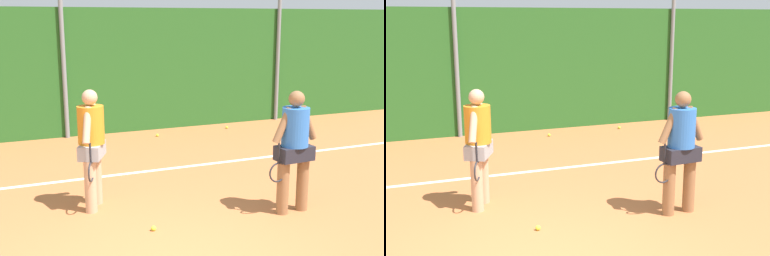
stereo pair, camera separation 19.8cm
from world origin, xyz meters
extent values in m
plane|color=#B76638|center=(0.00, 2.09, 0.00)|extent=(29.54, 29.54, 0.00)
cube|color=#286023|center=(0.00, 7.10, 1.46)|extent=(19.20, 0.25, 2.92)
cylinder|color=gray|center=(0.00, 6.92, 1.58)|extent=(0.10, 0.10, 3.17)
cylinder|color=gray|center=(5.54, 6.92, 1.58)|extent=(0.10, 0.10, 3.17)
cube|color=white|center=(0.00, 3.77, 0.00)|extent=(14.03, 0.10, 0.01)
cylinder|color=#8C603D|center=(2.44, 1.22, 0.38)|extent=(0.17, 0.17, 0.76)
cylinder|color=#8C603D|center=(2.11, 1.20, 0.38)|extent=(0.17, 0.17, 0.76)
cube|color=#23232D|center=(2.28, 1.21, 0.86)|extent=(0.52, 0.32, 0.20)
cylinder|color=blue|center=(2.28, 1.21, 1.23)|extent=(0.37, 0.37, 0.54)
sphere|color=#8C603D|center=(2.28, 1.21, 1.62)|extent=(0.22, 0.22, 0.22)
cylinder|color=#8C603D|center=(2.49, 1.22, 1.27)|extent=(0.31, 0.11, 0.50)
cylinder|color=#8C603D|center=(2.07, 1.19, 1.27)|extent=(0.31, 0.11, 0.50)
cylinder|color=black|center=(1.98, 1.14, 0.90)|extent=(0.03, 0.03, 0.28)
torus|color=#26262B|center=(1.98, 1.14, 0.63)|extent=(0.28, 0.04, 0.28)
cylinder|color=tan|center=(-0.21, 2.57, 0.38)|extent=(0.17, 0.17, 0.75)
cylinder|color=tan|center=(-0.35, 2.26, 0.38)|extent=(0.17, 0.17, 0.75)
cube|color=#99999E|center=(-0.28, 2.42, 0.85)|extent=(0.48, 0.58, 0.20)
cylinder|color=orange|center=(-0.28, 2.42, 1.22)|extent=(0.37, 0.37, 0.54)
sphere|color=tan|center=(-0.28, 2.42, 1.61)|extent=(0.22, 0.22, 0.22)
cylinder|color=tan|center=(-0.20, 2.61, 1.26)|extent=(0.19, 0.29, 0.51)
cylinder|color=tan|center=(-0.37, 2.23, 1.26)|extent=(0.19, 0.29, 0.51)
cylinder|color=black|center=(-0.36, 2.13, 0.90)|extent=(0.03, 0.03, 0.28)
torus|color=#26262B|center=(-0.36, 2.13, 0.63)|extent=(0.14, 0.27, 0.28)
sphere|color=#CCDB33|center=(4.39, 4.01, 0.03)|extent=(0.07, 0.07, 0.07)
sphere|color=#CCDB33|center=(3.80, 6.38, 0.03)|extent=(0.07, 0.07, 0.07)
sphere|color=#CCDB33|center=(0.12, 5.13, 0.03)|extent=(0.07, 0.07, 0.07)
sphere|color=#CCDB33|center=(0.26, 1.32, 0.03)|extent=(0.07, 0.07, 0.07)
sphere|color=#CCDB33|center=(1.94, 6.23, 0.03)|extent=(0.07, 0.07, 0.07)
camera|label=1|loc=(-1.52, -4.33, 2.67)|focal=46.06mm
camera|label=2|loc=(-1.33, -4.40, 2.67)|focal=46.06mm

